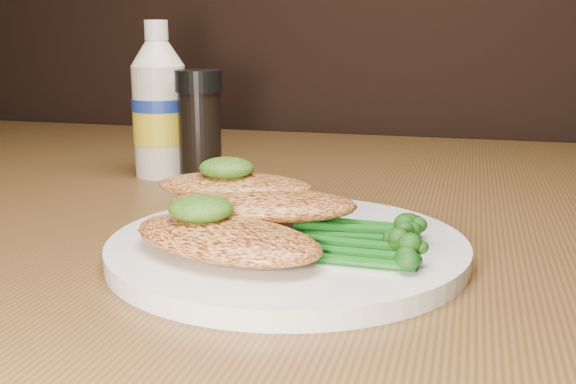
# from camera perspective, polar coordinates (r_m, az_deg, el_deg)

# --- Properties ---
(plate) EXTENTS (0.24, 0.24, 0.01)m
(plate) POSITION_cam_1_polar(r_m,az_deg,el_deg) (0.46, -0.03, -4.66)
(plate) COLOR white
(plate) RESTS_ON dining_table
(chicken_front) EXTENTS (0.15, 0.11, 0.02)m
(chicken_front) POSITION_cam_1_polar(r_m,az_deg,el_deg) (0.42, -5.19, -3.85)
(chicken_front) COLOR #D08042
(chicken_front) RESTS_ON plate
(chicken_mid) EXTENTS (0.14, 0.08, 0.02)m
(chicken_mid) POSITION_cam_1_polar(r_m,az_deg,el_deg) (0.47, -2.12, -1.06)
(chicken_mid) COLOR #D08042
(chicken_mid) RESTS_ON plate
(chicken_back) EXTENTS (0.12, 0.07, 0.02)m
(chicken_back) POSITION_cam_1_polar(r_m,az_deg,el_deg) (0.49, -4.45, 0.49)
(chicken_back) COLOR #D08042
(chicken_back) RESTS_ON plate
(pesto_front) EXTENTS (0.05, 0.05, 0.02)m
(pesto_front) POSITION_cam_1_polar(r_m,az_deg,el_deg) (0.43, -7.22, -1.38)
(pesto_front) COLOR black
(pesto_front) RESTS_ON chicken_front
(pesto_back) EXTENTS (0.05, 0.04, 0.02)m
(pesto_back) POSITION_cam_1_polar(r_m,az_deg,el_deg) (0.49, -5.11, 2.00)
(pesto_back) COLOR black
(pesto_back) RESTS_ON chicken_back
(broccolini_bundle) EXTENTS (0.13, 0.12, 0.02)m
(broccolini_bundle) POSITION_cam_1_polar(r_m,az_deg,el_deg) (0.44, 5.19, -3.55)
(broccolini_bundle) COLOR #125213
(broccolini_bundle) RESTS_ON plate
(mayo_bottle) EXTENTS (0.07, 0.07, 0.16)m
(mayo_bottle) POSITION_cam_1_polar(r_m,az_deg,el_deg) (0.71, -10.63, 7.54)
(mayo_bottle) COLOR beige
(mayo_bottle) RESTS_ON dining_table
(pepper_grinder) EXTENTS (0.05, 0.05, 0.11)m
(pepper_grinder) POSITION_cam_1_polar(r_m,az_deg,el_deg) (0.68, -7.34, 5.36)
(pepper_grinder) COLOR black
(pepper_grinder) RESTS_ON dining_table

